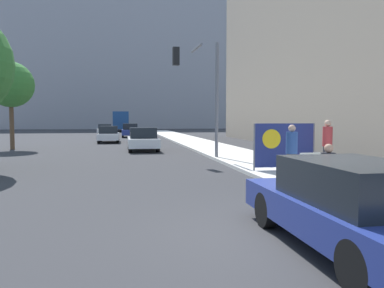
# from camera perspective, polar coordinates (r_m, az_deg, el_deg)

# --- Properties ---
(ground_plane) EXTENTS (160.00, 160.00, 0.00)m
(ground_plane) POSITION_cam_1_polar(r_m,az_deg,el_deg) (6.56, 13.67, -13.80)
(ground_plane) COLOR #303033
(sidewalk_curb) EXTENTS (3.33, 90.00, 0.14)m
(sidewalk_curb) POSITION_cam_1_polar(r_m,az_deg,el_deg) (21.63, 5.65, -1.33)
(sidewalk_curb) COLOR beige
(sidewalk_curb) RESTS_ON ground_plane
(building_backdrop_far) EXTENTS (52.00, 12.00, 30.24)m
(building_backdrop_far) POSITION_cam_1_polar(r_m,az_deg,el_deg) (87.57, -10.17, 12.30)
(building_backdrop_far) COLOR #99999E
(building_backdrop_far) RESTS_ON ground_plane
(building_backdrop_right) EXTENTS (10.00, 32.00, 17.61)m
(building_backdrop_right) POSITION_cam_1_polar(r_m,az_deg,el_deg) (31.84, 22.61, 15.84)
(building_backdrop_right) COLOR gray
(building_backdrop_right) RESTS_ON ground_plane
(seated_protester) EXTENTS (1.00, 0.77, 1.24)m
(seated_protester) POSITION_cam_1_polar(r_m,az_deg,el_deg) (9.76, 20.19, -3.32)
(seated_protester) COLOR #474C56
(seated_protester) RESTS_ON sidewalk_curb
(jogger_on_sidewalk) EXTENTS (0.34, 0.34, 1.68)m
(jogger_on_sidewalk) POSITION_cam_1_polar(r_m,az_deg,el_deg) (11.53, 14.93, -1.24)
(jogger_on_sidewalk) COLOR #424247
(jogger_on_sidewalk) RESTS_ON sidewalk_curb
(pedestrian_behind) EXTENTS (0.34, 0.34, 1.82)m
(pedestrian_behind) POSITION_cam_1_polar(r_m,az_deg,el_deg) (14.04, 19.92, -0.15)
(pedestrian_behind) COLOR #424247
(pedestrian_behind) RESTS_ON sidewalk_curb
(protest_banner) EXTENTS (2.37, 0.06, 1.69)m
(protest_banner) POSITION_cam_1_polar(r_m,az_deg,el_deg) (14.04, 13.84, -0.19)
(protest_banner) COLOR slate
(protest_banner) RESTS_ON sidewalk_curb
(traffic_light_pole) EXTENTS (2.25, 2.02, 5.55)m
(traffic_light_pole) POSITION_cam_1_polar(r_m,az_deg,el_deg) (18.28, 1.48, 9.57)
(traffic_light_pole) COLOR slate
(traffic_light_pole) RESTS_ON sidewalk_curb
(parked_car_curbside) EXTENTS (1.71, 4.40, 1.37)m
(parked_car_curbside) POSITION_cam_1_polar(r_m,az_deg,el_deg) (6.09, 22.94, -8.67)
(parked_car_curbside) COLOR navy
(parked_car_curbside) RESTS_ON ground_plane
(car_on_road_nearest) EXTENTS (1.86, 4.36, 1.47)m
(car_on_road_nearest) POSITION_cam_1_polar(r_m,az_deg,el_deg) (23.94, -7.50, 0.74)
(car_on_road_nearest) COLOR white
(car_on_road_nearest) RESTS_ON ground_plane
(car_on_road_midblock) EXTENTS (1.76, 4.41, 1.42)m
(car_on_road_midblock) POSITION_cam_1_polar(r_m,az_deg,el_deg) (33.14, -12.59, 1.46)
(car_on_road_midblock) COLOR silver
(car_on_road_midblock) RESTS_ON ground_plane
(car_on_road_distant) EXTENTS (1.84, 4.28, 1.54)m
(car_on_road_distant) POSITION_cam_1_polar(r_m,az_deg,el_deg) (42.66, -9.42, 2.05)
(car_on_road_distant) COLOR navy
(car_on_road_distant) RESTS_ON ground_plane
(car_on_road_far_lane) EXTENTS (1.88, 4.33, 1.38)m
(car_on_road_far_lane) POSITION_cam_1_polar(r_m,az_deg,el_deg) (51.79, -13.12, 2.22)
(car_on_road_far_lane) COLOR white
(car_on_road_far_lane) RESTS_ON ground_plane
(city_bus_on_road) EXTENTS (2.51, 10.71, 3.29)m
(city_bus_on_road) POSITION_cam_1_polar(r_m,az_deg,el_deg) (65.72, -10.77, 3.58)
(city_bus_on_road) COLOR navy
(city_bus_on_road) RESTS_ON ground_plane
(street_tree_midblock) EXTENTS (2.98, 2.98, 5.76)m
(street_tree_midblock) POSITION_cam_1_polar(r_m,az_deg,el_deg) (27.47, -25.92, 8.11)
(street_tree_midblock) COLOR brown
(street_tree_midblock) RESTS_ON ground_plane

